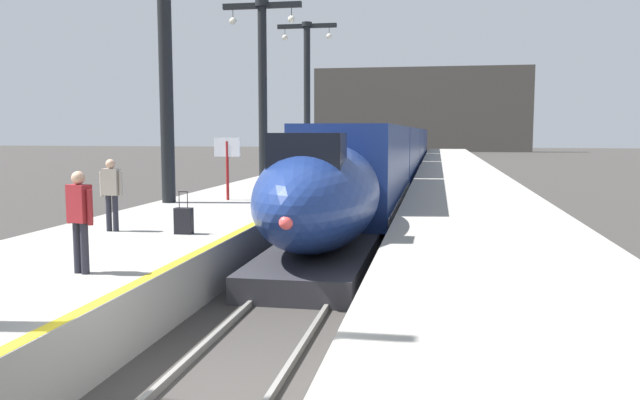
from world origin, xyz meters
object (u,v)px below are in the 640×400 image
highspeed_train_main (400,150)px  station_column_mid (165,35)px  station_column_far (263,72)px  passenger_near_edge (111,189)px  departure_info_board (227,156)px  rolling_suitcase (184,221)px  station_column_distant (307,81)px  passenger_mid_platform (80,214)px

highspeed_train_main → station_column_mid: bearing=-101.5°
station_column_mid → station_column_far: station_column_mid is taller
passenger_near_edge → station_column_far: bearing=93.9°
highspeed_train_main → departure_info_board: 28.16m
station_column_mid → station_column_far: bearing=90.0°
rolling_suitcase → station_column_distant: bearing=95.9°
station_column_mid → passenger_mid_platform: 11.54m
station_column_mid → highspeed_train_main: bearing=78.5°
rolling_suitcase → station_column_far: bearing=99.6°
station_column_far → departure_info_board: (1.67, -10.68, -3.80)m
station_column_mid → station_column_distant: size_ratio=0.94×
station_column_distant → passenger_near_edge: bearing=-87.6°
passenger_mid_platform → departure_info_board: 11.41m
passenger_mid_platform → station_column_far: bearing=97.6°
passenger_mid_platform → rolling_suitcase: (0.08, 4.16, -0.69)m
station_column_far → passenger_mid_platform: size_ratio=5.19×
departure_info_board → highspeed_train_main: bearing=81.4°
passenger_near_edge → departure_info_board: size_ratio=0.80×
passenger_near_edge → rolling_suitcase: bearing=-2.8°
rolling_suitcase → passenger_near_edge: bearing=177.2°
station_column_far → rolling_suitcase: station_column_far is taller
station_column_distant → rolling_suitcase: bearing=-84.1°
passenger_mid_platform → passenger_near_edge: bearing=112.1°
passenger_near_edge → passenger_mid_platform: 4.59m
highspeed_train_main → rolling_suitcase: (-2.89, -34.99, -0.62)m
passenger_near_edge → highspeed_train_main: bearing=82.3°
station_column_far → rolling_suitcase: bearing=-80.4°
passenger_mid_platform → station_column_distant: bearing=95.0°
station_column_far → station_column_distant: station_column_distant is taller
station_column_mid → passenger_near_edge: bearing=-78.7°
rolling_suitcase → passenger_mid_platform: bearing=-91.1°
rolling_suitcase → departure_info_board: (-1.34, 7.16, 1.20)m
station_column_distant → departure_info_board: size_ratio=4.50×
highspeed_train_main → departure_info_board: (-4.23, -27.83, 0.59)m
station_column_distant → departure_info_board: station_column_distant is taller
station_column_mid → passenger_near_edge: size_ratio=5.30×
highspeed_train_main → rolling_suitcase: bearing=-94.7°
passenger_mid_platform → departure_info_board: bearing=96.4°
rolling_suitcase → departure_info_board: size_ratio=0.46×
station_column_mid → rolling_suitcase: station_column_mid is taller
highspeed_train_main → station_column_distant: (-5.90, -5.95, 4.80)m
station_column_mid → station_column_distant: bearing=90.0°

